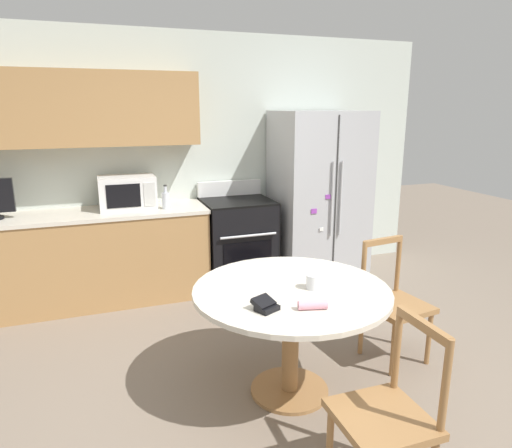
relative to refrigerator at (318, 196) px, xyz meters
The scene contains 13 objects.
ground_plane 2.68m from the refrigerator, 118.92° to the right, with size 14.00×14.00×0.00m, color gray.
back_wall 1.66m from the refrigerator, 165.75° to the left, with size 5.20×0.44×2.60m.
kitchen_counter 2.39m from the refrigerator, behind, with size 2.16×0.64×0.90m.
refrigerator is the anchor object (origin of this frame).
oven_range 1.01m from the refrigerator, behind, with size 0.70×0.68×1.08m.
microwave 2.01m from the refrigerator, behind, with size 0.53×0.36×0.31m.
counter_bottle 1.66m from the refrigerator, behind, with size 0.07×0.07×0.23m.
dining_table 2.26m from the refrigerator, 121.62° to the right, with size 1.25×1.25×0.74m.
dining_chair_right 1.85m from the refrigerator, 98.70° to the right, with size 0.47×0.47×0.90m.
dining_chair_near 3.06m from the refrigerator, 111.03° to the right, with size 0.43×0.43×0.90m.
candle_glass 2.23m from the refrigerator, 118.15° to the right, with size 0.09×0.09×0.09m.
folded_napkin 2.54m from the refrigerator, 118.06° to the right, with size 0.17×0.09×0.05m.
wallet 2.59m from the refrigerator, 123.93° to the right, with size 0.16×0.17×0.07m.
Camera 1 is at (-1.09, -2.16, 1.85)m, focal length 32.00 mm.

